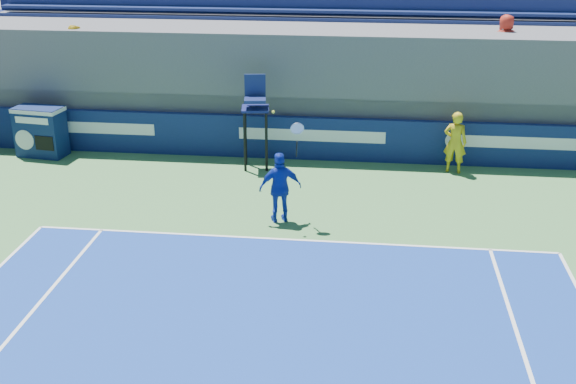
# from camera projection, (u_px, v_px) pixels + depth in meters

# --- Properties ---
(ball_person) EXTENTS (0.67, 0.51, 1.63)m
(ball_person) POSITION_uv_depth(u_px,v_px,m) (455.00, 142.00, 18.70)
(ball_person) COLOR gold
(ball_person) RESTS_ON apron
(back_hoarding) EXTENTS (20.40, 0.21, 1.20)m
(back_hoarding) POSITION_uv_depth(u_px,v_px,m) (312.00, 139.00, 19.75)
(back_hoarding) COLOR #0D1B4D
(back_hoarding) RESTS_ON ground
(match_clock) EXTENTS (1.40, 0.89, 1.40)m
(match_clock) POSITION_uv_depth(u_px,v_px,m) (41.00, 130.00, 19.99)
(match_clock) COLOR #0F1E4C
(match_clock) RESTS_ON ground
(umpire_chair) EXTENTS (0.79, 0.79, 2.48)m
(umpire_chair) POSITION_uv_depth(u_px,v_px,m) (255.00, 112.00, 18.81)
(umpire_chair) COLOR black
(umpire_chair) RESTS_ON ground
(tennis_player) EXTENTS (1.03, 0.66, 2.57)m
(tennis_player) POSITION_uv_depth(u_px,v_px,m) (280.00, 187.00, 15.77)
(tennis_player) COLOR #142DA5
(tennis_player) RESTS_ON apron
(stadium_seating) EXTENTS (21.00, 4.05, 4.40)m
(stadium_seating) POSITION_uv_depth(u_px,v_px,m) (318.00, 78.00, 21.19)
(stadium_seating) COLOR #4E4E53
(stadium_seating) RESTS_ON ground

